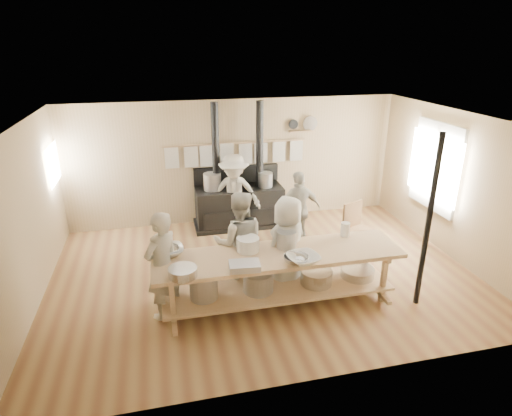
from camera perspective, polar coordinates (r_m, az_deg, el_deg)
The scene contains 24 objects.
ground at distance 7.36m, azimuth 0.97°, elevation -8.75°, with size 7.00×7.00×0.00m, color brown.
room_shell at distance 6.69m, azimuth 1.05°, elevation 3.33°, with size 7.00×7.00×7.00m.
window_right at distance 8.71m, azimuth 22.82°, elevation 5.13°, with size 0.09×1.50×1.65m.
left_opening at distance 8.64m, azimuth -25.40°, elevation 5.29°, with size 0.00×0.90×0.90m.
stove at distance 9.01m, azimuth -2.31°, elevation 0.78°, with size 1.90×0.75×2.60m.
towel_rail at distance 8.97m, azimuth -2.72°, elevation 7.59°, with size 3.00×0.04×0.47m.
back_wall_shelf at distance 9.27m, azimuth 6.29°, elevation 10.80°, with size 0.63×0.14×0.32m.
prep_table at distance 6.35m, azimuth 2.91°, elevation -8.69°, with size 3.60×0.90×0.85m.
support_post at distance 6.48m, azimuth 21.98°, elevation -1.98°, with size 0.08×0.08×2.60m, color black.
cook_far_left at distance 6.11m, azimuth -12.39°, elevation -7.55°, with size 0.58×0.38×1.60m, color #ADAA99.
cook_left at distance 6.58m, azimuth -2.25°, elevation -4.58°, with size 0.80×0.62×1.64m, color #ADAA99.
cook_center at distance 6.60m, azimuth 4.22°, elevation -4.93°, with size 0.76×0.49×1.56m, color #ADAA99.
cook_right at distance 8.02m, azimuth 5.70°, elevation -0.26°, with size 0.88×0.36×1.50m, color #ADAA99.
cook_by_window at distance 8.61m, azimuth -2.93°, elevation 1.87°, with size 1.06×0.61×1.63m, color #ADAA99.
chair at distance 8.12m, azimuth 13.39°, elevation -4.07°, with size 0.58×0.58×0.96m.
bowl_white_a at distance 6.26m, azimuth -11.64°, elevation -5.64°, with size 0.44×0.44×0.11m, color white.
bowl_steel_a at distance 6.26m, azimuth -11.64°, elevation -5.65°, with size 0.33×0.33×0.10m, color silver.
bowl_white_b at distance 5.96m, azimuth 6.31°, elevation -6.74°, with size 0.44×0.44×0.11m, color white.
bowl_steel_b at distance 5.93m, azimuth 5.36°, elevation -6.86°, with size 0.35×0.35×0.11m, color silver.
roasting_pan at distance 5.77m, azimuth -1.53°, elevation -7.73°, with size 0.41×0.28×0.09m, color #B2B2B7.
mixing_bowl_large at distance 5.68m, azimuth -9.73°, elevation -8.41°, with size 0.38×0.38×0.12m, color silver.
bucket_galv at distance 6.30m, azimuth 4.08°, elevation -4.20°, with size 0.29×0.29×0.27m, color gray.
deep_bowl_enamel at distance 6.21m, azimuth -1.08°, elevation -4.86°, with size 0.33×0.33×0.21m, color white.
pitcher at distance 6.81m, azimuth 11.81°, elevation -2.81°, with size 0.14×0.14×0.22m, color white.
Camera 1 is at (-1.56, -6.16, 3.72)m, focal length 30.00 mm.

